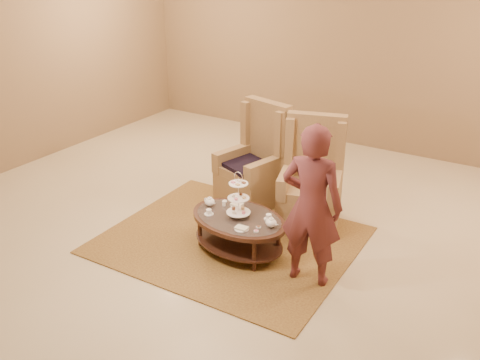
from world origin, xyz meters
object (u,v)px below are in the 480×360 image
Objects in this scene: armchair_left at (256,169)px; person at (312,206)px; tea_table at (239,223)px; armchair_right at (311,188)px.

armchair_left is 0.79× the size of person.
person is (0.89, -0.10, 0.49)m from tea_table.
tea_table is at bearing -125.75° from armchair_right.
tea_table is 0.96× the size of armchair_right.
armchair_left reaches higher than armchair_right.
armchair_left is 0.86m from armchair_right.
armchair_right is 0.78× the size of person.
tea_table is 1.14m from armchair_right.
person is (0.53, -1.18, 0.40)m from armchair_right.
armchair_left is 1.94m from person.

